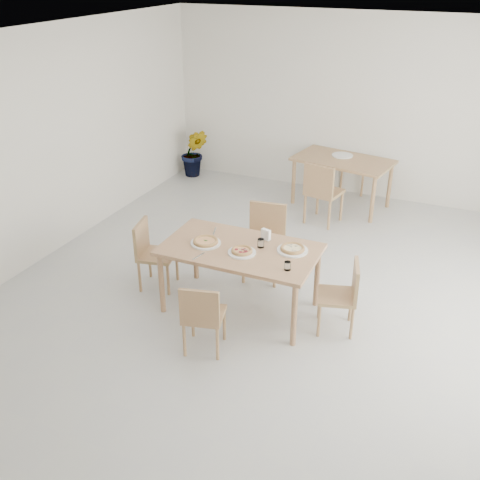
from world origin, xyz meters
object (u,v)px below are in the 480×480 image
at_px(chair_north, 265,236).
at_px(napkin_holder, 266,235).
at_px(plate_mushroom, 292,250).
at_px(pizza_margherita, 206,241).
at_px(chair_east, 344,292).
at_px(main_table, 240,254).
at_px(chair_west, 151,250).
at_px(chair_back_n, 361,159).
at_px(chair_south, 202,314).
at_px(chair_back_s, 322,189).
at_px(pizza_pepperoni, 242,250).
at_px(plate_margherita, 206,243).
at_px(second_table, 343,165).
at_px(pizza_mushroom, 293,248).
at_px(plate_empty, 342,155).
at_px(tumbler_b, 287,266).
at_px(potted_plant, 194,153).
at_px(tumbler_a, 261,243).
at_px(plate_pepperoni, 242,252).

height_order(chair_north, napkin_holder, chair_north).
xyz_separation_m(chair_north, plate_mushroom, (0.56, -0.65, 0.24)).
bearing_deg(pizza_margherita, chair_east, 5.23).
bearing_deg(main_table, napkin_holder, 56.33).
distance_m(chair_west, plate_mushroom, 1.69).
xyz_separation_m(chair_east, pizza_margherita, (-1.50, -0.14, 0.33)).
bearing_deg(chair_back_n, chair_east, -65.83).
bearing_deg(chair_north, chair_south, -96.99).
distance_m(chair_north, chair_back_n, 3.28).
relative_size(chair_north, chair_back_s, 0.97).
bearing_deg(pizza_pepperoni, chair_north, 96.18).
height_order(pizza_pepperoni, napkin_holder, napkin_holder).
xyz_separation_m(plate_margherita, chair_back_s, (0.54, 2.53, -0.22)).
bearing_deg(chair_north, plate_margherita, -118.91).
bearing_deg(second_table, chair_east, -64.98).
relative_size(pizza_mushroom, plate_empty, 0.82).
bearing_deg(chair_west, plate_margherita, -109.26).
height_order(pizza_margherita, tumbler_b, tumbler_b).
bearing_deg(chair_south, tumbler_b, -148.94).
relative_size(chair_north, pizza_mushroom, 3.43).
xyz_separation_m(napkin_holder, potted_plant, (-2.62, 3.24, -0.39)).
height_order(tumbler_a, potted_plant, tumbler_a).
height_order(chair_east, potted_plant, potted_plant).
bearing_deg(pizza_margherita, pizza_pepperoni, -5.10).
bearing_deg(tumbler_a, pizza_margherita, -163.57).
bearing_deg(plate_pepperoni, pizza_pepperoni, 116.57).
relative_size(plate_margherita, chair_back_n, 0.36).
height_order(chair_east, chair_back_s, chair_back_s).
height_order(chair_south, plate_mushroom, same).
xyz_separation_m(chair_west, potted_plant, (-1.30, 3.48, -0.05)).
height_order(main_table, second_table, same).
relative_size(chair_east, plate_pepperoni, 2.67).
distance_m(chair_east, pizza_mushroom, 0.69).
height_order(chair_north, pizza_mushroom, chair_north).
distance_m(chair_east, chair_back_n, 4.07).
bearing_deg(tumbler_b, potted_plant, 129.10).
distance_m(chair_west, plate_margherita, 0.82).
bearing_deg(chair_west, second_table, -35.70).
bearing_deg(main_table, second_table, 85.07).
distance_m(plate_mushroom, pizza_mushroom, 0.02).
relative_size(plate_pepperoni, pizza_pepperoni, 1.09).
relative_size(pizza_margherita, chair_back_s, 0.38).
bearing_deg(napkin_holder, chair_north, 127.53).
bearing_deg(main_table, tumbler_a, 27.95).
distance_m(chair_north, potted_plant, 3.62).
relative_size(tumbler_a, tumbler_b, 1.07).
bearing_deg(chair_north, chair_east, -40.10).
bearing_deg(plate_empty, potted_plant, 177.65).
distance_m(plate_pepperoni, potted_plant, 4.41).
relative_size(chair_south, plate_pepperoni, 2.65).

